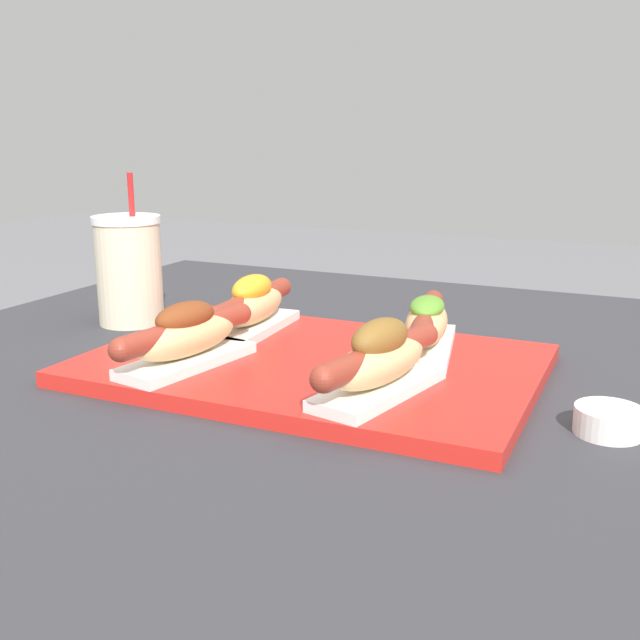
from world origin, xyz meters
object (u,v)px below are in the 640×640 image
object	(u,v)px
serving_tray	(313,365)
hot_dog_1	(380,361)
hot_dog_0	(186,336)
drink_cup	(129,270)
hot_dog_3	(427,324)
sauce_bowl	(609,419)
hot_dog_2	(252,306)

from	to	relation	value
serving_tray	hot_dog_1	size ratio (longest dim) A/B	2.45
hot_dog_0	drink_cup	bearing A→B (deg)	140.42
serving_tray	hot_dog_3	size ratio (longest dim) A/B	2.44
sauce_bowl	drink_cup	distance (m)	0.68
hot_dog_2	sauce_bowl	distance (m)	0.46
serving_tray	hot_dog_2	xyz separation A→B (m)	(-0.12, 0.07, 0.04)
hot_dog_1	hot_dog_3	distance (m)	0.16
drink_cup	sauce_bowl	bearing A→B (deg)	-12.52
hot_dog_1	sauce_bowl	world-z (taller)	hot_dog_1
hot_dog_1	drink_cup	bearing A→B (deg)	157.90
serving_tray	hot_dog_3	xyz separation A→B (m)	(0.11, 0.08, 0.04)
hot_dog_1	hot_dog_2	size ratio (longest dim) A/B	0.98
hot_dog_3	drink_cup	bearing A→B (deg)	177.77
hot_dog_1	hot_dog_3	size ratio (longest dim) A/B	1.00
serving_tray	drink_cup	xyz separation A→B (m)	(-0.34, 0.10, 0.07)
serving_tray	hot_dog_0	world-z (taller)	hot_dog_0
hot_dog_0	hot_dog_3	size ratio (longest dim) A/B	1.00
drink_cup	hot_dog_1	bearing A→B (deg)	-22.10
sauce_bowl	hot_dog_0	bearing A→B (deg)	-175.23
serving_tray	drink_cup	bearing A→B (deg)	163.80
hot_dog_3	hot_dog_2	bearing A→B (deg)	-177.78
hot_dog_0	sauce_bowl	bearing A→B (deg)	4.77
hot_dog_0	hot_dog_3	bearing A→B (deg)	36.45
hot_dog_0	hot_dog_3	xyz separation A→B (m)	(0.22, 0.17, -0.00)
serving_tray	sauce_bowl	bearing A→B (deg)	-8.60
serving_tray	hot_dog_2	world-z (taller)	hot_dog_2
hot_dog_3	hot_dog_0	bearing A→B (deg)	-143.55
hot_dog_1	hot_dog_0	bearing A→B (deg)	-179.66
hot_dog_2	drink_cup	size ratio (longest dim) A/B	0.97
hot_dog_0	sauce_bowl	xyz separation A→B (m)	(0.44, 0.04, -0.04)
drink_cup	serving_tray	bearing A→B (deg)	-16.20
serving_tray	hot_dog_0	xyz separation A→B (m)	(-0.11, -0.09, 0.04)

